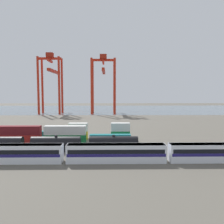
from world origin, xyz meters
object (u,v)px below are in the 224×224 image
(passenger_train, at_px, (116,152))
(gantry_crane_west, at_px, (51,77))
(gantry_crane_central, at_px, (103,77))
(shipping_container_3, at_px, (65,139))
(freight_tank_row, at_px, (27,144))

(passenger_train, distance_m, gantry_crane_west, 128.63)
(passenger_train, height_order, gantry_crane_central, gantry_crane_central)
(shipping_container_3, height_order, gantry_crane_west, gantry_crane_west)
(freight_tank_row, bearing_deg, passenger_train, -22.45)
(passenger_train, relative_size, freight_tank_row, 1.17)
(freight_tank_row, distance_m, shipping_container_3, 12.48)
(freight_tank_row, height_order, shipping_container_3, freight_tank_row)
(passenger_train, height_order, shipping_container_3, passenger_train)
(freight_tank_row, xyz_separation_m, gantry_crane_central, (17.30, 109.94, 23.71))
(shipping_container_3, relative_size, gantry_crane_west, 0.28)
(gantry_crane_west, bearing_deg, shipping_container_3, -74.46)
(freight_tank_row, height_order, gantry_crane_central, gantry_crane_central)
(shipping_container_3, distance_m, gantry_crane_central, 103.65)
(passenger_train, bearing_deg, gantry_crane_central, 92.39)
(shipping_container_3, xyz_separation_m, gantry_crane_west, (-27.89, 100.30, 24.60))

